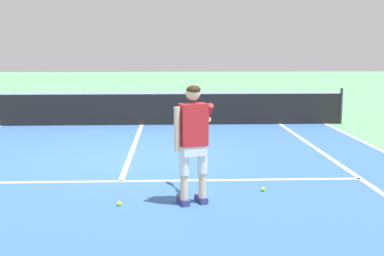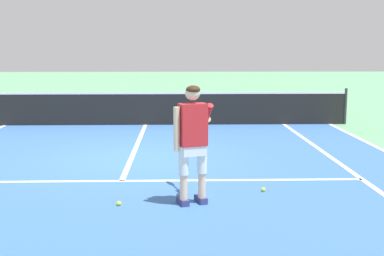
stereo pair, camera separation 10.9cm
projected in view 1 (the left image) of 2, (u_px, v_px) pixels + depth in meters
The scene contains 9 objects.
ground_plane at pixel (130, 158), 10.33m from camera, with size 80.00×80.00×0.00m, color #609E70.
court_inner_surface at pixel (127, 166), 9.64m from camera, with size 10.98×10.87×0.00m, color #3866A8.
line_service at pixel (121, 181), 8.49m from camera, with size 8.23×0.10×0.01m, color white.
line_centre_service at pixel (134, 145), 11.65m from camera, with size 0.10×6.40×0.01m, color white.
line_singles_right at pixel (338, 163), 9.81m from camera, with size 0.10×10.47×0.01m, color white.
tennis_net at pixel (142, 108), 14.73m from camera, with size 11.96×0.08×1.07m.
tennis_player at pixel (193, 136), 7.11m from camera, with size 0.58×1.22×1.71m.
tennis_ball_near_feet at pixel (263, 189), 7.89m from camera, with size 0.07×0.07×0.07m, color #CCE02D.
tennis_ball_by_baseline at pixel (119, 204), 7.15m from camera, with size 0.07×0.07×0.07m, color #CCE02D.
Camera 1 is at (0.84, -10.16, 2.21)m, focal length 47.02 mm.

